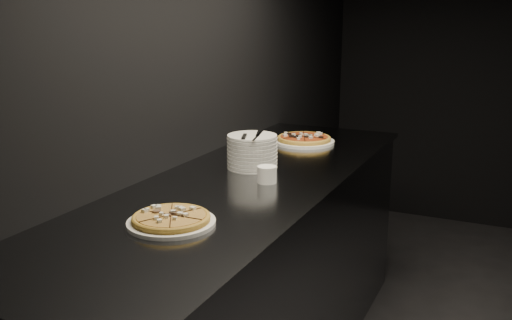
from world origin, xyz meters
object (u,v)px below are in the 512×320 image
at_px(counter, 245,282).
at_px(pizza_tomato, 304,139).
at_px(ramekin, 267,174).
at_px(cutlery, 252,135).
at_px(pizza_mushroom, 171,219).
at_px(plate_stack, 252,151).

distance_m(counter, pizza_tomato, 0.89).
height_order(pizza_tomato, ramekin, ramekin).
bearing_deg(cutlery, pizza_mushroom, -105.55).
relative_size(counter, ramekin, 31.50).
relative_size(pizza_tomato, ramekin, 4.11).
distance_m(counter, ramekin, 0.51).
xyz_separation_m(plate_stack, ramekin, (0.15, -0.18, -0.04)).
xyz_separation_m(cutlery, ramekin, (0.15, -0.17, -0.11)).
xyz_separation_m(pizza_mushroom, ramekin, (0.08, 0.56, 0.02)).
distance_m(pizza_tomato, plate_stack, 0.57).
height_order(counter, pizza_mushroom, pizza_mushroom).
height_order(counter, plate_stack, plate_stack).
height_order(pizza_tomato, cutlery, cutlery).
bearing_deg(plate_stack, ramekin, -50.07).
bearing_deg(counter, plate_stack, 106.73).
bearing_deg(counter, ramekin, -1.04).
bearing_deg(cutlery, plate_stack, 97.20).
relative_size(counter, cutlery, 10.49).
bearing_deg(counter, pizza_tomato, 91.86).
height_order(pizza_tomato, plate_stack, plate_stack).
xyz_separation_m(counter, pizza_mushroom, (0.02, -0.56, 0.48)).
xyz_separation_m(pizza_mushroom, pizza_tomato, (-0.04, 1.31, 0.00)).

